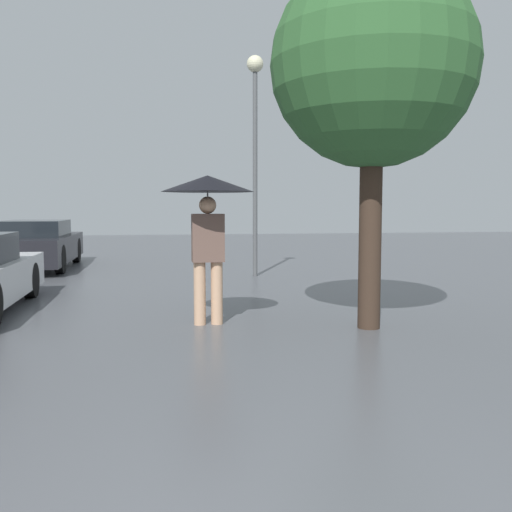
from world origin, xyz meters
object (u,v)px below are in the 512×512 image
Objects in this scene: tree at (373,66)px; street_lamp at (255,118)px; parked_car_farthest at (37,245)px; pedestrian at (208,203)px.

tree is 5.65m from street_lamp.
parked_car_farthest is 6.39m from street_lamp.
parked_car_farthest is (-3.55, 7.63, -1.00)m from pedestrian.
street_lamp is at bearing 94.55° from tree.
tree reaches higher than parked_car_farthest.
street_lamp is (-0.45, 5.63, 0.21)m from tree.
pedestrian reaches higher than parked_car_farthest.
pedestrian is 2.65m from tree.
street_lamp is at bearing 73.14° from pedestrian.
pedestrian is 0.42× the size of parked_car_farthest.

